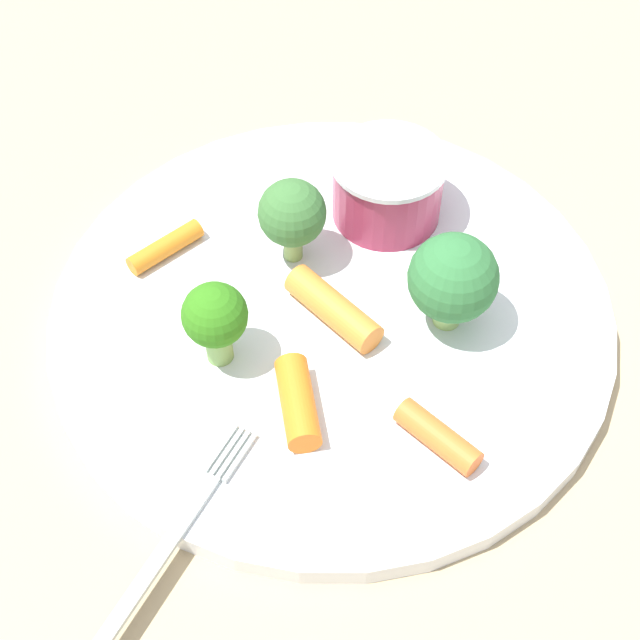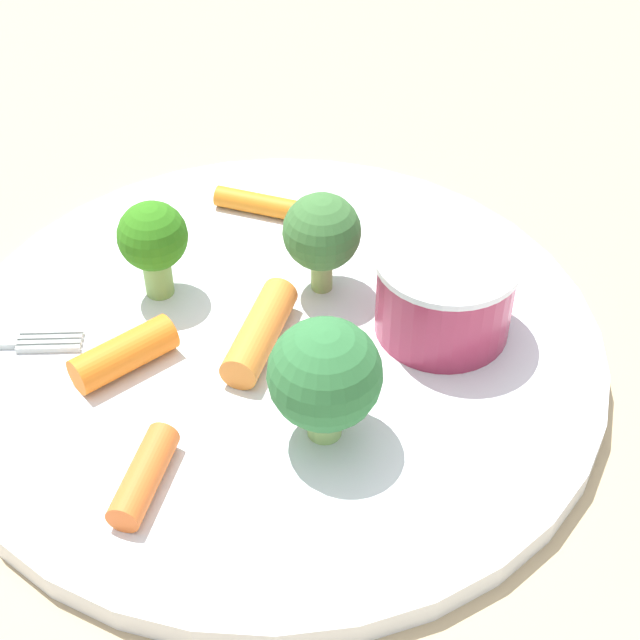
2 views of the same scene
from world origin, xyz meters
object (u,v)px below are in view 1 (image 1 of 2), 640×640
carrot_stick_2 (165,247)px  sauce_cup (388,186)px  plate (331,314)px  broccoli_floret_1 (215,318)px  broccoli_floret_2 (453,279)px  broccoli_floret_0 (292,214)px  carrot_stick_3 (438,436)px  fork (144,581)px  carrot_stick_0 (298,402)px  carrot_stick_1 (328,309)px

carrot_stick_2 → sauce_cup: bearing=-171.0°
plate → broccoli_floret_1: broccoli_floret_1 is taller
sauce_cup → broccoli_floret_1: bearing=43.7°
broccoli_floret_1 → broccoli_floret_2: size_ratio=0.88×
broccoli_floret_1 → broccoli_floret_2: (-0.12, -0.01, 0.00)m
broccoli_floret_0 → carrot_stick_3: bearing=114.8°
broccoli_floret_0 → broccoli_floret_1: size_ratio=1.04×
carrot_stick_2 → fork: carrot_stick_2 is taller
carrot_stick_2 → carrot_stick_0: bearing=120.3°
broccoli_floret_1 → carrot_stick_2: (0.03, -0.07, -0.03)m
broccoli_floret_0 → broccoli_floret_1: broccoli_floret_0 is taller
carrot_stick_3 → broccoli_floret_2: bearing=-103.5°
plate → broccoli_floret_2: 0.07m
sauce_cup → carrot_stick_3: sauce_cup is taller
carrot_stick_3 → carrot_stick_0: bearing=-20.8°
fork → broccoli_floret_1: bearing=-107.1°
broccoli_floret_0 → carrot_stick_3: size_ratio=1.17×
sauce_cup → fork: sauce_cup is taller
broccoli_floret_2 → carrot_stick_2: (0.14, -0.06, -0.03)m
carrot_stick_3 → carrot_stick_1: bearing=-61.4°
plate → carrot_stick_1: size_ratio=5.18×
carrot_stick_1 → carrot_stick_3: bearing=118.6°
plate → carrot_stick_3: bearing=114.9°
sauce_cup → carrot_stick_3: bearing=91.1°
plate → carrot_stick_2: 0.10m
broccoli_floret_1 → carrot_stick_2: bearing=-69.2°
broccoli_floret_0 → carrot_stick_0: size_ratio=1.09×
broccoli_floret_2 → carrot_stick_3: (0.02, 0.07, -0.03)m
broccoli_floret_1 → carrot_stick_1: broccoli_floret_1 is taller
broccoli_floret_1 → broccoli_floret_0: bearing=-123.0°
carrot_stick_0 → broccoli_floret_2: bearing=-149.0°
broccoli_floret_2 → carrot_stick_0: bearing=31.0°
sauce_cup → broccoli_floret_0: (0.05, 0.03, 0.01)m
plate → fork: 0.17m
broccoli_floret_0 → carrot_stick_2: size_ratio=1.15×
carrot_stick_3 → fork: (0.13, 0.05, -0.01)m
broccoli_floret_1 → fork: (0.04, 0.11, -0.03)m
broccoli_floret_0 → fork: (0.08, 0.18, -0.03)m
broccoli_floret_1 → carrot_stick_0: (-0.04, 0.04, -0.02)m
broccoli_floret_0 → carrot_stick_0: broccoli_floret_0 is taller
sauce_cup → broccoli_floret_2: (-0.02, 0.08, 0.01)m
broccoli_floret_0 → carrot_stick_1: (-0.01, 0.05, -0.02)m
fork → broccoli_floret_0: bearing=-113.2°
plate → carrot_stick_1: (0.00, 0.01, 0.01)m
plate → broccoli_floret_2: bearing=165.6°
sauce_cup → broccoli_floret_1: (0.10, 0.09, 0.01)m
carrot_stick_1 → carrot_stick_2: 0.10m
broccoli_floret_1 → broccoli_floret_2: bearing=-174.2°
fork → broccoli_floret_2: bearing=-140.0°
plate → carrot_stick_2: carrot_stick_2 is taller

